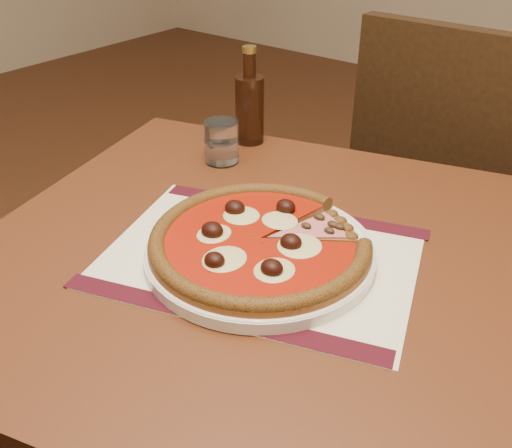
{
  "coord_description": "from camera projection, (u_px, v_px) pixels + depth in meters",
  "views": [
    {
      "loc": [
        1.4,
        -0.79,
        1.23
      ],
      "look_at": [
        0.95,
        -0.23,
        0.78
      ],
      "focal_mm": 40.0,
      "sensor_mm": 36.0,
      "label": 1
    }
  ],
  "objects": [
    {
      "name": "table",
      "position": [
        248.0,
        299.0,
        0.91
      ],
      "size": [
        0.99,
        0.99,
        0.75
      ],
      "rotation": [
        0.0,
        0.0,
        0.27
      ],
      "color": "#592A15",
      "rests_on": "ground"
    },
    {
      "name": "chair_far",
      "position": [
        455.0,
        194.0,
        1.4
      ],
      "size": [
        0.46,
        0.46,
        0.97
      ],
      "rotation": [
        0.0,
        0.0,
        3.13
      ],
      "color": "black",
      "rests_on": "ground"
    },
    {
      "name": "placemat",
      "position": [
        260.0,
        257.0,
        0.83
      ],
      "size": [
        0.52,
        0.44,
        0.0
      ],
      "primitive_type": "cube",
      "rotation": [
        0.0,
        0.0,
        0.32
      ],
      "color": "white",
      "rests_on": "table"
    },
    {
      "name": "plate",
      "position": [
        260.0,
        252.0,
        0.82
      ],
      "size": [
        0.33,
        0.33,
        0.02
      ],
      "primitive_type": "cylinder",
      "color": "white",
      "rests_on": "placemat"
    },
    {
      "name": "pizza",
      "position": [
        260.0,
        240.0,
        0.81
      ],
      "size": [
        0.32,
        0.32,
        0.04
      ],
      "color": "#935623",
      "rests_on": "plate"
    },
    {
      "name": "ham_slice",
      "position": [
        321.0,
        234.0,
        0.83
      ],
      "size": [
        0.1,
        0.13,
        0.02
      ],
      "rotation": [
        0.0,
        0.0,
        0.99
      ],
      "color": "#935623",
      "rests_on": "plate"
    },
    {
      "name": "water_glass",
      "position": [
        221.0,
        142.0,
        1.08
      ],
      "size": [
        0.07,
        0.07,
        0.08
      ],
      "primitive_type": "cylinder",
      "rotation": [
        0.0,
        0.0,
        -0.12
      ],
      "color": "white",
      "rests_on": "table"
    },
    {
      "name": "bottle",
      "position": [
        250.0,
        106.0,
        1.14
      ],
      "size": [
        0.06,
        0.06,
        0.19
      ],
      "color": "#33190C",
      "rests_on": "table"
    }
  ]
}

